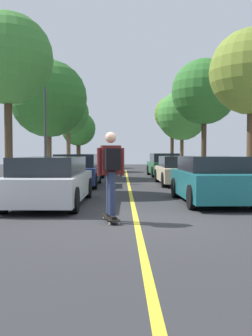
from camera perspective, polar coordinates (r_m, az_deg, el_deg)
The scene contains 19 objects.
ground at distance 8.39m, azimuth 1.51°, elevation -7.75°, with size 80.00×80.00×0.00m, color #2D2D30.
center_line at distance 12.35m, azimuth 0.83°, elevation -4.51°, with size 0.12×39.20×0.01m, color gold.
parked_car_left_nearest at distance 11.15m, azimuth -10.87°, elevation -1.82°, with size 2.00×4.64×1.33m.
parked_car_left_near at distance 17.23m, azimuth -7.21°, elevation -0.38°, with size 2.00×4.38×1.38m.
parked_car_left_far at distance 23.79m, azimuth -5.38°, elevation 0.39°, with size 2.07×4.32×1.37m.
parked_car_right_nearest at distance 11.64m, azimuth 12.31°, elevation -1.69°, with size 1.94×4.12×1.35m.
parked_car_right_near at distance 18.02m, azimuth 7.70°, elevation -0.39°, with size 1.95×4.39×1.29m.
parked_car_right_far at distance 24.37m, azimuth 5.53°, elevation 0.43°, with size 1.95×4.09×1.41m.
street_tree_left_nearest at distance 15.29m, azimuth -16.83°, elevation 14.91°, with size 3.30×3.30×6.36m.
street_tree_left_near at distance 22.81m, azimuth -11.18°, elevation 9.84°, with size 4.32×4.32×6.51m.
street_tree_left_far at distance 30.71m, azimuth -8.39°, elevation 7.83°, with size 3.18×3.18×5.92m.
street_tree_left_farthest at distance 37.56m, azimuth -6.93°, elevation 5.66°, with size 3.25×3.25×5.21m.
street_tree_right_nearest at distance 15.35m, azimuth 17.89°, elevation 13.07°, with size 3.12×3.12×5.82m.
street_tree_right_near at distance 23.41m, azimuth 11.31°, elevation 10.79°, with size 3.77×3.77×6.71m.
street_tree_right_far at distance 31.48m, azimuth 8.15°, elevation 7.54°, with size 3.91×3.91×6.19m.
street_tree_right_farthest at distance 37.55m, azimuth 6.73°, elevation 7.76°, with size 3.36×3.36×6.63m.
streetlamp at distance 19.59m, azimuth -11.67°, elevation 6.90°, with size 0.36×0.24×5.04m.
skateboard at distance 8.30m, azimuth -2.22°, elevation -7.26°, with size 0.40×0.87×0.10m.
skateboarder at distance 8.16m, azimuth -2.19°, elevation -0.11°, with size 0.59×0.70×1.78m.
Camera 1 is at (-0.30, -8.26, 1.46)m, focal length 41.94 mm.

